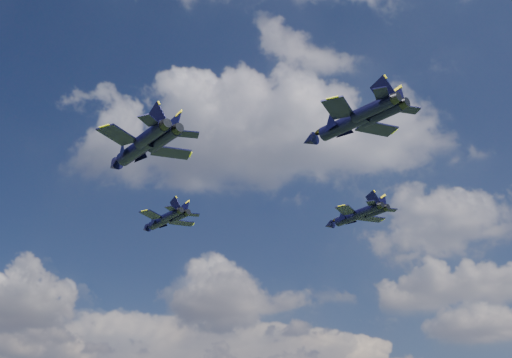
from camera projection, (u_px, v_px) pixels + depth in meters
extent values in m
cylinder|color=black|center=(161.00, 221.00, 110.30)|extent=(6.93, 6.14, 1.55)
cone|color=black|center=(146.00, 229.00, 113.74)|extent=(2.65, 2.55, 1.46)
ellipsoid|color=brown|center=(152.00, 223.00, 112.45)|extent=(2.43, 2.22, 0.70)
cube|color=black|center=(151.00, 215.00, 107.27)|extent=(3.34, 4.45, 0.15)
cube|color=black|center=(182.00, 223.00, 110.97)|extent=(4.54, 3.83, 0.15)
cube|color=black|center=(171.00, 208.00, 104.64)|extent=(1.68, 2.28, 0.12)
cube|color=black|center=(193.00, 215.00, 107.31)|extent=(2.40, 1.97, 0.12)
cube|color=black|center=(175.00, 205.00, 106.37)|extent=(2.32, 1.51, 2.59)
cube|color=black|center=(185.00, 207.00, 107.50)|extent=(1.64, 2.09, 2.59)
cylinder|color=black|center=(137.00, 150.00, 87.82)|extent=(9.00, 8.33, 2.05)
cone|color=black|center=(114.00, 166.00, 92.49)|extent=(3.49, 3.41, 1.93)
ellipsoid|color=brown|center=(124.00, 155.00, 90.73)|extent=(3.17, 2.99, 0.93)
cube|color=black|center=(118.00, 135.00, 83.84)|extent=(4.55, 5.92, 0.20)
cube|color=black|center=(171.00, 153.00, 88.56)|extent=(6.00, 4.97, 0.20)
cube|color=black|center=(149.00, 120.00, 80.23)|extent=(2.30, 3.05, 0.16)
cube|color=black|center=(188.00, 134.00, 83.64)|extent=(3.15, 2.55, 0.16)
cube|color=black|center=(158.00, 116.00, 82.50)|extent=(3.02, 2.00, 3.42)
cube|color=black|center=(174.00, 122.00, 83.94)|extent=(2.09, 2.82, 3.42)
cylinder|color=black|center=(351.00, 217.00, 110.35)|extent=(7.27, 6.57, 1.64)
cone|color=black|center=(329.00, 225.00, 114.03)|extent=(2.80, 2.71, 1.54)
ellipsoid|color=brown|center=(338.00, 219.00, 112.64)|extent=(2.55, 2.37, 0.74)
cube|color=black|center=(346.00, 210.00, 107.15)|extent=(3.57, 4.71, 0.16)
cube|color=black|center=(371.00, 219.00, 111.01)|extent=(4.80, 4.02, 0.16)
cube|color=black|center=(371.00, 203.00, 104.32)|extent=(1.81, 2.43, 0.13)
cube|color=black|center=(390.00, 210.00, 107.11)|extent=(2.53, 2.06, 0.13)
cube|color=black|center=(373.00, 199.00, 106.15)|extent=(2.44, 1.60, 2.73)
cube|color=black|center=(381.00, 202.00, 107.33)|extent=(1.71, 2.23, 2.73)
cylinder|color=black|center=(345.00, 125.00, 85.35)|extent=(9.17, 7.72, 2.01)
cone|color=black|center=(309.00, 141.00, 89.66)|extent=(3.45, 3.27, 1.90)
ellipsoid|color=brown|center=(324.00, 130.00, 88.05)|extent=(3.19, 2.81, 0.91)
cube|color=black|center=(338.00, 108.00, 81.35)|extent=(4.18, 5.72, 0.20)
cube|color=black|center=(377.00, 129.00, 86.37)|extent=(5.89, 5.09, 0.20)
cube|color=black|center=(381.00, 93.00, 78.11)|extent=(2.10, 2.92, 0.16)
cube|color=black|center=(409.00, 110.00, 81.73)|extent=(3.13, 2.63, 0.16)
cube|color=black|center=(383.00, 90.00, 80.38)|extent=(3.06, 1.95, 3.36)
cube|color=black|center=(394.00, 97.00, 81.92)|extent=(2.23, 2.63, 3.36)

